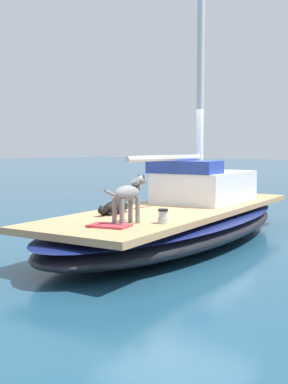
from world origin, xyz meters
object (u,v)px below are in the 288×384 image
object	(u,v)px
deck_towel	(109,226)
dog_grey	(128,195)
dog_black	(115,208)
deck_winch	(163,217)
sailboat_main	(178,225)
coiled_rope	(122,210)

from	to	relation	value
deck_towel	dog_grey	bearing A→B (deg)	83.89
dog_black	deck_towel	world-z (taller)	dog_black
dog_black	dog_grey	distance (m)	1.12
dog_black	deck_winch	distance (m)	1.25
dog_grey	deck_towel	distance (m)	0.54
sailboat_main	deck_towel	world-z (taller)	deck_towel
sailboat_main	dog_grey	size ratio (longest dim) A/B	7.98
deck_towel	sailboat_main	bearing A→B (deg)	102.46
dog_grey	dog_black	bearing A→B (deg)	142.59
sailboat_main	dog_black	xyz separation A→B (m)	(-0.28, -1.42, 0.43)
coiled_rope	deck_towel	distance (m)	1.69
dog_black	coiled_rope	xyz separation A→B (m)	(-0.16, 0.37, -0.08)
dog_black	deck_towel	xyz separation A→B (m)	(0.82, -1.01, -0.09)
sailboat_main	deck_towel	size ratio (longest dim) A/B	13.37
dog_black	coiled_rope	world-z (taller)	dog_black
deck_winch	dog_grey	bearing A→B (deg)	-135.01
sailboat_main	dog_black	size ratio (longest dim) A/B	7.85
sailboat_main	deck_towel	xyz separation A→B (m)	(0.54, -2.44, 0.34)
dog_black	deck_towel	distance (m)	1.31
dog_black	deck_towel	bearing A→B (deg)	-51.13
deck_winch	coiled_rope	size ratio (longest dim) A/B	0.65
deck_winch	coiled_rope	xyz separation A→B (m)	(-1.37, 0.67, -0.08)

